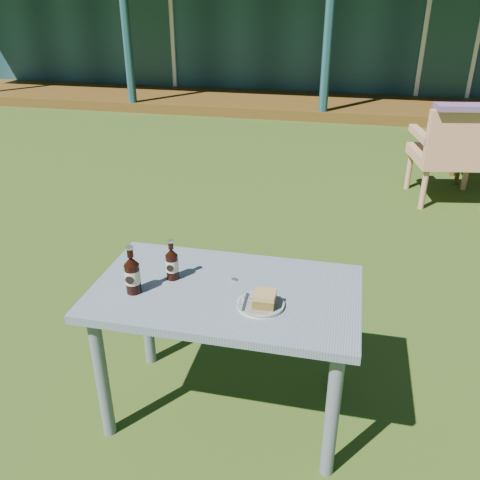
% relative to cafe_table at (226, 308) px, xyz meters
% --- Properties ---
extents(ground, '(80.00, 80.00, 0.00)m').
position_rel_cafe_table_xyz_m(ground, '(0.00, 1.60, -0.62)').
color(ground, '#334916').
extents(pavilion, '(15.80, 8.30, 3.45)m').
position_rel_cafe_table_xyz_m(pavilion, '(-0.00, 10.99, 0.99)').
color(pavilion, '#183B40').
rests_on(pavilion, ground).
extents(cafe_table, '(1.20, 0.70, 0.72)m').
position_rel_cafe_table_xyz_m(cafe_table, '(0.00, 0.00, 0.00)').
color(cafe_table, slate).
rests_on(cafe_table, ground).
extents(plate, '(0.20, 0.20, 0.01)m').
position_rel_cafe_table_xyz_m(plate, '(0.18, -0.10, 0.11)').
color(plate, silver).
rests_on(plate, cafe_table).
extents(cake_slice, '(0.09, 0.09, 0.06)m').
position_rel_cafe_table_xyz_m(cake_slice, '(0.20, -0.11, 0.15)').
color(cake_slice, brown).
rests_on(cake_slice, plate).
extents(fork, '(0.02, 0.14, 0.00)m').
position_rel_cafe_table_xyz_m(fork, '(0.11, -0.11, 0.12)').
color(fork, silver).
rests_on(fork, plate).
extents(cola_bottle_near, '(0.06, 0.06, 0.20)m').
position_rel_cafe_table_xyz_m(cola_bottle_near, '(-0.26, 0.04, 0.18)').
color(cola_bottle_near, black).
rests_on(cola_bottle_near, cafe_table).
extents(cola_bottle_far, '(0.07, 0.07, 0.23)m').
position_rel_cafe_table_xyz_m(cola_bottle_far, '(-0.39, -0.11, 0.19)').
color(cola_bottle_far, black).
rests_on(cola_bottle_far, cafe_table).
extents(bottle_cap, '(0.03, 0.03, 0.01)m').
position_rel_cafe_table_xyz_m(bottle_cap, '(0.02, 0.08, 0.11)').
color(bottle_cap, silver).
rests_on(bottle_cap, cafe_table).
extents(armchair_left, '(0.81, 0.78, 0.96)m').
position_rel_cafe_table_xyz_m(armchair_left, '(1.48, 3.20, -0.08)').
color(armchair_left, tan).
rests_on(armchair_left, ground).
extents(floral_throw, '(0.66, 0.31, 0.05)m').
position_rel_cafe_table_xyz_m(floral_throw, '(1.51, 3.01, 0.36)').
color(floral_throw, '#67456F').
rests_on(floral_throw, armchair_left).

